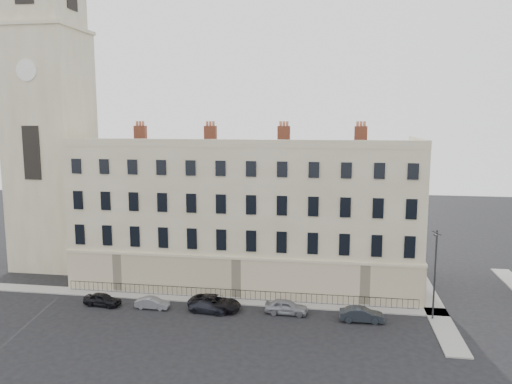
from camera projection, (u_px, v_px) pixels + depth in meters
ground at (291, 326)px, 43.14m from camera, size 160.00×160.00×0.00m
terrace at (247, 213)px, 54.67m from camera, size 36.22×12.22×17.00m
church_tower at (50, 111)px, 58.78m from camera, size 8.00×8.13×44.00m
pavement_terrace at (195, 298)px, 49.57m from camera, size 48.00×2.00×0.12m
pavement_east_return at (430, 301)px, 48.91m from camera, size 2.00×24.00×0.12m
railings at (235, 294)px, 49.27m from camera, size 35.00×0.04×0.96m
car_a at (102, 299)px, 47.73m from camera, size 3.75×1.83×1.23m
car_b at (153, 303)px, 47.03m from camera, size 3.24×1.20×1.06m
car_c at (208, 307)px, 46.04m from camera, size 3.78×1.85×1.06m
car_d at (215, 303)px, 46.69m from camera, size 5.22×3.00×1.37m
car_e at (286, 307)px, 45.71m from camera, size 4.01×1.77×1.34m
car_f at (362, 315)px, 43.96m from camera, size 3.91×1.45×1.28m
streetlamp at (435, 271)px, 43.70m from camera, size 0.62×1.73×8.18m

